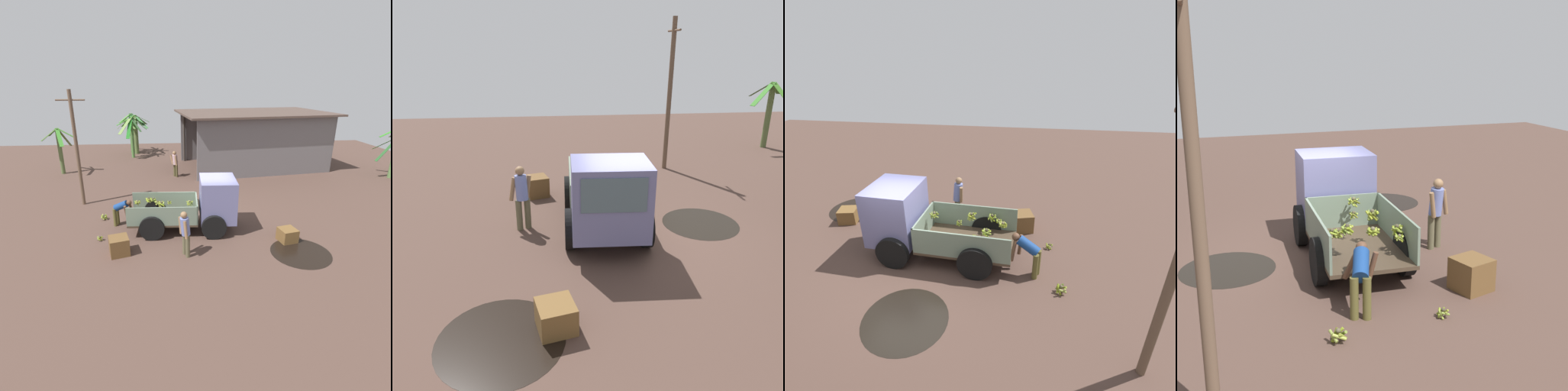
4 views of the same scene
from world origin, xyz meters
TOP-DOWN VIEW (x-y plane):
  - ground at (0.00, 0.00)m, footprint 36.00×36.00m
  - mud_patch_0 at (3.17, -2.97)m, footprint 2.10×2.10m
  - mud_patch_1 at (-0.65, 1.90)m, footprint 2.00×2.00m
  - cargo_truck at (0.06, -0.75)m, footprint 4.28×2.17m
  - utility_pole at (-5.59, 2.42)m, footprint 1.26×0.17m
  - banana_palm_1 at (-8.28, 8.03)m, footprint 2.07×2.32m
  - person_foreground_visitor at (-0.89, -2.77)m, footprint 0.46×0.61m
  - person_worker_loading at (-3.39, -0.17)m, footprint 0.87×0.69m
  - banana_bunch_on_ground_0 at (-4.25, 0.48)m, footprint 0.29×0.30m
  - banana_bunch_on_ground_1 at (-4.05, -1.44)m, footprint 0.23×0.23m
  - wooden_crate_0 at (-3.18, -2.45)m, footprint 0.80×0.80m
  - wooden_crate_1 at (3.01, -2.07)m, footprint 0.73×0.73m

SIDE VIEW (x-z plane):
  - ground at x=0.00m, z-range 0.00..0.00m
  - mud_patch_0 at x=3.17m, z-range 0.00..0.01m
  - mud_patch_1 at x=-0.65m, z-range 0.00..0.01m
  - banana_bunch_on_ground_1 at x=-4.05m, z-range 0.01..0.20m
  - banana_bunch_on_ground_0 at x=-4.25m, z-range 0.02..0.26m
  - wooden_crate_1 at x=3.01m, z-range 0.00..0.50m
  - wooden_crate_0 at x=-3.18m, z-range 0.00..0.64m
  - person_worker_loading at x=-3.39m, z-range 0.14..1.31m
  - person_foreground_visitor at x=-0.89m, z-range 0.09..1.75m
  - cargo_truck at x=0.06m, z-range 0.04..2.18m
  - banana_palm_1 at x=-8.28m, z-range 0.12..3.06m
  - utility_pole at x=-5.59m, z-range 0.09..5.46m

